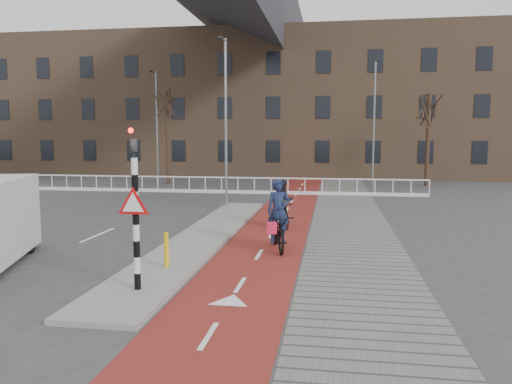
# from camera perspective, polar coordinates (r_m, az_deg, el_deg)

# --- Properties ---
(ground) EXTENTS (120.00, 120.00, 0.00)m
(ground) POSITION_cam_1_polar(r_m,az_deg,el_deg) (13.10, -7.55, -8.95)
(ground) COLOR #38383A
(ground) RESTS_ON ground
(bike_lane) EXTENTS (2.50, 60.00, 0.01)m
(bike_lane) POSITION_cam_1_polar(r_m,az_deg,el_deg) (22.48, 3.33, -2.37)
(bike_lane) COLOR maroon
(bike_lane) RESTS_ON ground
(sidewalk) EXTENTS (3.00, 60.00, 0.01)m
(sidewalk) POSITION_cam_1_polar(r_m,az_deg,el_deg) (22.39, 10.49, -2.51)
(sidewalk) COLOR slate
(sidewalk) RESTS_ON ground
(curb_island) EXTENTS (1.80, 16.00, 0.12)m
(curb_island) POSITION_cam_1_polar(r_m,az_deg,el_deg) (17.02, -6.04, -5.11)
(curb_island) COLOR gray
(curb_island) RESTS_ON ground
(traffic_signal) EXTENTS (0.80, 0.80, 3.68)m
(traffic_signal) POSITION_cam_1_polar(r_m,az_deg,el_deg) (11.03, -13.65, -1.45)
(traffic_signal) COLOR black
(traffic_signal) RESTS_ON curb_island
(bollard) EXTENTS (0.12, 0.12, 0.90)m
(bollard) POSITION_cam_1_polar(r_m,az_deg,el_deg) (13.01, -10.21, -6.52)
(bollard) COLOR #E9B60C
(bollard) RESTS_ON curb_island
(cyclist_near) EXTENTS (1.23, 2.21, 2.15)m
(cyclist_near) POSITION_cam_1_polar(r_m,az_deg,el_deg) (15.14, 2.57, -3.94)
(cyclist_near) COLOR black
(cyclist_near) RESTS_ON bike_lane
(cyclist_far) EXTENTS (0.95, 1.73, 1.81)m
(cyclist_far) POSITION_cam_1_polar(r_m,az_deg,el_deg) (18.72, 3.17, -1.84)
(cyclist_far) COLOR black
(cyclist_far) RESTS_ON bike_lane
(railing) EXTENTS (28.00, 0.10, 0.99)m
(railing) POSITION_cam_1_polar(r_m,az_deg,el_deg) (30.52, -7.63, 0.51)
(railing) COLOR silver
(railing) RESTS_ON ground
(townhouse_row) EXTENTS (46.00, 10.00, 15.90)m
(townhouse_row) POSITION_cam_1_polar(r_m,az_deg,el_deg) (44.81, 0.27, 12.09)
(townhouse_row) COLOR #7F6047
(townhouse_row) RESTS_ON ground
(tree_mid) EXTENTS (0.25, 0.25, 6.54)m
(tree_mid) POSITION_cam_1_polar(r_m,az_deg,el_deg) (36.23, -10.08, 6.11)
(tree_mid) COLOR black
(tree_mid) RESTS_ON ground
(tree_right) EXTENTS (0.27, 0.27, 6.26)m
(tree_right) POSITION_cam_1_polar(r_m,az_deg,el_deg) (35.88, 19.04, 5.62)
(tree_right) COLOR black
(tree_right) RESTS_ON ground
(streetlight_near) EXTENTS (0.12, 0.12, 7.88)m
(streetlight_near) POSITION_cam_1_polar(r_m,az_deg,el_deg) (23.52, -3.46, 7.64)
(streetlight_near) COLOR slate
(streetlight_near) RESTS_ON ground
(streetlight_left) EXTENTS (0.12, 0.12, 7.95)m
(streetlight_left) POSITION_cam_1_polar(r_m,az_deg,el_deg) (36.41, -11.25, 7.19)
(streetlight_left) COLOR slate
(streetlight_left) RESTS_ON ground
(streetlight_right) EXTENTS (0.12, 0.12, 8.25)m
(streetlight_right) POSITION_cam_1_polar(r_m,az_deg,el_deg) (33.38, 13.33, 7.47)
(streetlight_right) COLOR slate
(streetlight_right) RESTS_ON ground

